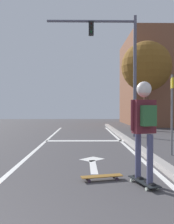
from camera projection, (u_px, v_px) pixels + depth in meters
name	position (u px, v px, depth m)	size (l,w,h in m)	color
lane_line_center	(31.00, 154.00, 7.52)	(0.12, 20.00, 0.01)	silver
lane_line_curbside	(135.00, 153.00, 7.57)	(0.12, 20.00, 0.01)	silver
stop_bar	(85.00, 141.00, 10.51)	(3.30, 0.40, 0.01)	silver
lane_arrow_stem	(93.00, 166.00, 5.89)	(0.16, 1.40, 0.01)	silver
lane_arrow_head	(92.00, 159.00, 6.73)	(0.56, 0.44, 0.01)	silver
curb_strip	(143.00, 151.00, 7.57)	(0.24, 24.00, 0.14)	#A19A95
skateboard	(144.00, 182.00, 4.45)	(0.44, 0.82, 0.08)	black
skater	(144.00, 117.00, 4.42)	(0.47, 0.64, 1.78)	#444567
spare_skateboard	(102.00, 177.00, 4.77)	(0.83, 0.37, 0.09)	olive
traffic_signal_mast	(117.00, 55.00, 11.97)	(4.31, 0.34, 5.83)	#5A5868
street_sign_post	(172.00, 103.00, 7.29)	(0.14, 0.44, 2.36)	slate
roadside_tree	(146.00, 67.00, 15.39)	(3.09, 3.09, 5.51)	brown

